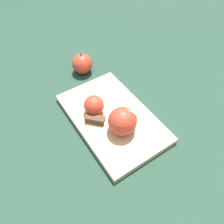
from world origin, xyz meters
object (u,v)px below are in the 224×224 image
object	(u,v)px
apple_half_right	(124,121)
knife	(98,120)
apple_half_left	(94,105)
apple_whole	(82,64)

from	to	relation	value
apple_half_right	knife	xyz separation A→B (m)	(-0.06, -0.06, -0.03)
apple_half_left	apple_half_right	world-z (taller)	apple_half_right
knife	apple_whole	world-z (taller)	apple_whole
apple_half_right	knife	size ratio (longest dim) A/B	0.65
apple_half_right	apple_whole	distance (m)	0.34
knife	apple_half_right	bearing A→B (deg)	-6.21
apple_half_left	apple_half_right	xyz separation A→B (m)	(0.11, 0.05, 0.01)
knife	apple_whole	bearing A→B (deg)	117.27
knife	apple_whole	xyz separation A→B (m)	(-0.28, 0.07, 0.01)
apple_whole	apple_half_right	bearing A→B (deg)	-2.51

